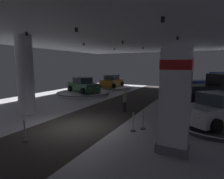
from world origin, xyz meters
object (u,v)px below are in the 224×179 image
object	(u,v)px
pickup_truck_deep_right	(210,84)
display_car_deep_left	(112,82)
display_platform_deep_right	(206,93)
display_platform_far_right	(202,102)
display_platform_far_left	(83,93)
column_left	(25,75)
display_car_far_left	(83,85)
display_platform_deep_left	(112,88)
brand_sign_pylon	(175,100)
display_platform_mid_right	(215,125)
visitor_walking_near	(125,100)
pickup_truck_far_right	(207,90)
display_car_mid_right	(217,109)

from	to	relation	value
pickup_truck_deep_right	display_car_deep_left	bearing A→B (deg)	-175.62
display_platform_deep_right	display_platform_far_right	distance (m)	6.39
display_platform_far_left	column_left	bearing A→B (deg)	-82.28
display_platform_deep_right	pickup_truck_deep_right	size ratio (longest dim) A/B	1.02
display_platform_deep_right	display_platform_far_right	xyz separation A→B (m)	(-0.35, -6.38, 0.03)
display_platform_deep_right	pickup_truck_deep_right	world-z (taller)	pickup_truck_deep_right
display_platform_deep_right	display_car_deep_left	world-z (taller)	display_car_deep_left
display_car_far_left	display_platform_deep_left	bearing A→B (deg)	83.70
brand_sign_pylon	display_platform_mid_right	distance (m)	5.00
visitor_walking_near	display_platform_mid_right	bearing A→B (deg)	-7.58
display_car_far_left	visitor_walking_near	size ratio (longest dim) A/B	2.87
column_left	visitor_walking_near	world-z (taller)	column_left
display_platform_deep_left	visitor_walking_near	size ratio (longest dim) A/B	3.35
display_car_far_left	display_car_deep_left	distance (m)	6.12
column_left	display_platform_mid_right	xyz separation A→B (m)	(12.00, 2.71, -2.61)
brand_sign_pylon	display_platform_mid_right	world-z (taller)	brand_sign_pylon
pickup_truck_deep_right	display_platform_deep_right	bearing A→B (deg)	-145.95
display_car_far_left	display_platform_deep_right	world-z (taller)	display_car_far_left
pickup_truck_deep_right	visitor_walking_near	bearing A→B (deg)	-115.54
column_left	pickup_truck_far_right	world-z (taller)	column_left
column_left	display_car_mid_right	world-z (taller)	column_left
pickup_truck_far_right	display_car_far_left	bearing A→B (deg)	-177.04
visitor_walking_near	pickup_truck_deep_right	bearing A→B (deg)	64.46
display_car_mid_right	visitor_walking_near	xyz separation A→B (m)	(-5.86, 0.75, -0.11)
display_car_deep_left	display_platform_far_right	distance (m)	13.07
display_platform_mid_right	visitor_walking_near	bearing A→B (deg)	172.42
display_platform_deep_right	pickup_truck_deep_right	bearing A→B (deg)	34.05
column_left	brand_sign_pylon	size ratio (longest dim) A/B	1.33
display_car_mid_right	display_platform_far_right	size ratio (longest dim) A/B	0.78
display_car_mid_right	pickup_truck_far_right	size ratio (longest dim) A/B	0.80
display_car_far_left	visitor_walking_near	bearing A→B (deg)	-34.16
pickup_truck_deep_right	display_car_mid_right	world-z (taller)	pickup_truck_deep_right
display_platform_deep_right	display_car_mid_right	size ratio (longest dim) A/B	1.28
brand_sign_pylon	display_platform_far_right	world-z (taller)	brand_sign_pylon
display_platform_far_left	display_platform_far_right	size ratio (longest dim) A/B	1.06
display_platform_far_left	pickup_truck_far_right	bearing A→B (deg)	3.02
brand_sign_pylon	pickup_truck_far_right	world-z (taller)	brand_sign_pylon
display_platform_mid_right	display_platform_far_left	bearing A→B (deg)	156.41
pickup_truck_deep_right	visitor_walking_near	distance (m)	13.30
pickup_truck_deep_right	pickup_truck_far_right	world-z (taller)	pickup_truck_far_right
display_car_deep_left	visitor_walking_near	distance (m)	12.90
column_left	pickup_truck_deep_right	bearing A→B (deg)	52.49
visitor_walking_near	display_car_mid_right	bearing A→B (deg)	-7.32
display_platform_deep_right	display_car_deep_left	xyz separation A→B (m)	(-12.12, -0.77, 0.91)
column_left	visitor_walking_near	xyz separation A→B (m)	(6.16, 3.49, -1.84)
display_platform_mid_right	display_platform_deep_left	size ratio (longest dim) A/B	0.88
display_car_far_left	display_car_deep_left	bearing A→B (deg)	83.67
display_platform_far_left	display_car_deep_left	bearing A→B (deg)	83.95
pickup_truck_deep_right	display_platform_far_right	xyz separation A→B (m)	(-0.62, -6.56, -1.04)
display_car_deep_left	display_car_far_left	bearing A→B (deg)	-96.33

